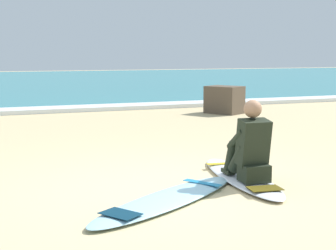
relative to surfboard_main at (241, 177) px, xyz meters
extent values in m
plane|color=#CCB584|center=(-1.00, -0.06, -0.04)|extent=(80.00, 80.00, 0.00)
cube|color=teal|center=(-1.00, 22.01, 0.01)|extent=(80.00, 28.00, 0.10)
cube|color=white|center=(-1.00, 8.31, 0.02)|extent=(80.00, 0.90, 0.11)
ellipsoid|color=silver|center=(0.00, 0.00, 0.00)|extent=(0.81, 2.24, 0.07)
cube|color=gold|center=(0.08, 0.61, 0.04)|extent=(0.49, 0.16, 0.01)
cube|color=#4C400C|center=(-0.09, -0.69, 0.04)|extent=(0.39, 0.29, 0.01)
cube|color=black|center=(-0.05, -0.39, 0.14)|extent=(0.34, 0.28, 0.20)
cylinder|color=black|center=(-0.14, -0.20, 0.29)|extent=(0.18, 0.41, 0.43)
cylinder|color=black|center=(-0.14, 0.00, 0.26)|extent=(0.14, 0.27, 0.42)
cube|color=black|center=(-0.14, 0.07, 0.07)|extent=(0.11, 0.23, 0.05)
cylinder|color=black|center=(0.06, -0.21, 0.29)|extent=(0.18, 0.41, 0.43)
cylinder|color=black|center=(0.09, -0.01, 0.26)|extent=(0.14, 0.27, 0.42)
cube|color=black|center=(0.10, 0.06, 0.07)|extent=(0.11, 0.23, 0.05)
cube|color=black|center=(-0.05, -0.35, 0.49)|extent=(0.36, 0.31, 0.57)
sphere|color=#A37556|center=(-0.05, -0.32, 0.88)|extent=(0.21, 0.21, 0.21)
cylinder|color=black|center=(-0.18, -0.19, 0.52)|extent=(0.12, 0.40, 0.31)
cylinder|color=black|center=(0.10, -0.21, 0.52)|extent=(0.12, 0.40, 0.31)
ellipsoid|color=#9ED1E5|center=(-1.19, -0.57, 0.00)|extent=(2.27, 1.70, 0.07)
cube|color=#1E7FB7|center=(-0.63, -0.22, 0.04)|extent=(0.34, 0.46, 0.01)
cube|color=#0A2C40|center=(-1.83, -0.97, 0.04)|extent=(0.40, 0.44, 0.01)
cube|color=brown|center=(3.05, 6.29, 0.32)|extent=(0.98, 1.08, 0.70)
camera|label=1|loc=(-3.08, -5.40, 1.52)|focal=54.46mm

